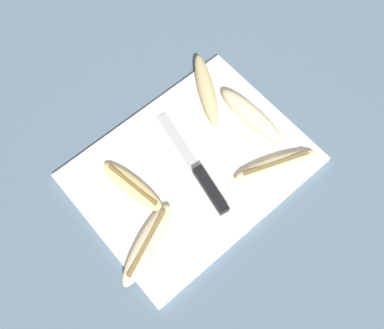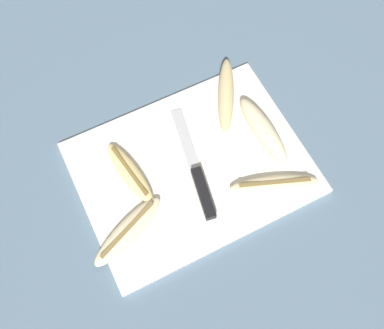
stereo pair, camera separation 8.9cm
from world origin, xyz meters
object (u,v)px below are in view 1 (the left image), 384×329
at_px(knife, 204,179).
at_px(banana_cream_curved, 276,165).
at_px(banana_mellow_near, 206,90).
at_px(banana_bright_far, 252,117).
at_px(banana_golden_short, 133,187).
at_px(banana_pale_long, 147,244).

height_order(knife, banana_cream_curved, banana_cream_curved).
xyz_separation_m(banana_mellow_near, banana_bright_far, (0.03, -0.11, 0.00)).
height_order(banana_mellow_near, banana_bright_far, banana_bright_far).
bearing_deg(banana_cream_curved, banana_golden_short, 148.22).
bearing_deg(banana_pale_long, banana_mellow_near, 30.39).
distance_m(knife, banana_bright_far, 0.17).
bearing_deg(knife, banana_cream_curved, -19.32).
xyz_separation_m(banana_mellow_near, banana_pale_long, (-0.30, -0.18, -0.00)).
height_order(banana_golden_short, banana_bright_far, banana_bright_far).
height_order(banana_mellow_near, banana_cream_curved, banana_mellow_near).
bearing_deg(banana_mellow_near, banana_pale_long, -149.61).
bearing_deg(knife, banana_golden_short, 156.04).
relative_size(banana_golden_short, banana_bright_far, 0.95).
bearing_deg(banana_golden_short, banana_cream_curved, -31.78).
bearing_deg(banana_bright_far, banana_mellow_near, 102.95).
distance_m(banana_bright_far, banana_cream_curved, 0.11).
bearing_deg(banana_pale_long, knife, 10.13).
xyz_separation_m(knife, banana_cream_curved, (0.13, -0.07, 0.00)).
bearing_deg(banana_pale_long, banana_bright_far, 11.14).
bearing_deg(banana_cream_curved, knife, 150.48).
bearing_deg(banana_cream_curved, banana_pale_long, 171.74).
xyz_separation_m(knife, banana_mellow_near, (0.14, 0.15, 0.01)).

